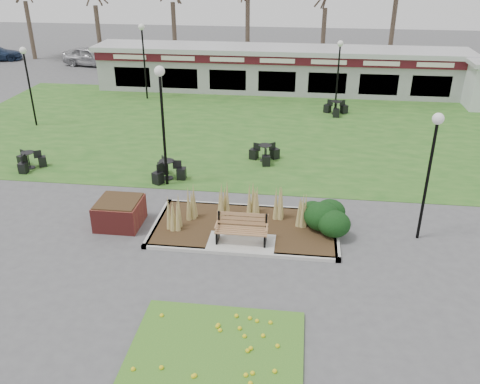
# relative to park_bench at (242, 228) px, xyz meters

# --- Properties ---
(ground) EXTENTS (100.00, 100.00, 0.00)m
(ground) POSITION_rel_park_bench_xyz_m (0.00, -0.25, -0.59)
(ground) COLOR #515154
(ground) RESTS_ON ground
(lawn) EXTENTS (34.00, 16.00, 0.02)m
(lawn) POSITION_rel_park_bench_xyz_m (0.00, 11.75, -0.58)
(lawn) COLOR #275F1E
(lawn) RESTS_ON ground
(flower_bed) EXTENTS (4.20, 3.00, 0.16)m
(flower_bed) POSITION_rel_park_bench_xyz_m (0.00, -4.85, -0.52)
(flower_bed) COLOR #306F1F
(flower_bed) RESTS_ON ground
(planting_bed) EXTENTS (6.75, 3.40, 1.27)m
(planting_bed) POSITION_rel_park_bench_xyz_m (1.27, 1.10, -0.22)
(planting_bed) COLOR #382916
(planting_bed) RESTS_ON ground
(park_bench) EXTENTS (1.70, 0.66, 0.93)m
(park_bench) POSITION_rel_park_bench_xyz_m (0.00, 0.00, 0.00)
(park_bench) COLOR #A9804C
(park_bench) RESTS_ON ground
(brick_planter) EXTENTS (1.50, 1.50, 0.95)m
(brick_planter) POSITION_rel_park_bench_xyz_m (-4.40, 0.75, -0.11)
(brick_planter) COLOR maroon
(brick_planter) RESTS_ON ground
(food_pavilion) EXTENTS (24.60, 3.40, 2.90)m
(food_pavilion) POSITION_rel_park_bench_xyz_m (0.00, 19.71, 0.89)
(food_pavilion) COLOR #9C9C9F
(food_pavilion) RESTS_ON ground
(lamp_post_near_right) EXTENTS (0.36, 0.36, 4.35)m
(lamp_post_near_right) POSITION_rel_park_bench_xyz_m (5.83, 1.14, 2.58)
(lamp_post_near_right) COLOR black
(lamp_post_near_right) RESTS_ON ground
(lamp_post_mid_left) EXTENTS (0.35, 0.35, 4.21)m
(lamp_post_mid_left) POSITION_rel_park_bench_xyz_m (-12.66, 10.73, 2.48)
(lamp_post_mid_left) COLOR black
(lamp_post_mid_left) RESTS_ON ground
(lamp_post_mid_right) EXTENTS (0.40, 0.40, 4.86)m
(lamp_post_mid_right) POSITION_rel_park_bench_xyz_m (-3.62, 4.21, 2.95)
(lamp_post_mid_right) COLOR black
(lamp_post_mid_right) RESTS_ON ground
(lamp_post_far_right) EXTENTS (0.34, 0.34, 4.12)m
(lamp_post_far_right) POSITION_rel_park_bench_xyz_m (3.64, 15.36, 2.41)
(lamp_post_far_right) COLOR black
(lamp_post_far_right) RESTS_ON ground
(lamp_post_far_left) EXTENTS (0.38, 0.38, 4.63)m
(lamp_post_far_left) POSITION_rel_park_bench_xyz_m (-8.21, 16.75, 2.79)
(lamp_post_far_left) COLOR black
(lamp_post_far_left) RESTS_ON ground
(bistro_set_a) EXTENTS (1.39, 1.21, 0.74)m
(bistro_set_a) POSITION_rel_park_bench_xyz_m (-10.06, 5.08, -0.32)
(bistro_set_a) COLOR black
(bistro_set_a) RESTS_ON ground
(bistro_set_b) EXTENTS (1.44, 1.26, 0.77)m
(bistro_set_b) POSITION_rel_park_bench_xyz_m (3.67, 14.86, -0.31)
(bistro_set_b) COLOR black
(bistro_set_b) RESTS_ON ground
(bistro_set_c) EXTENTS (1.37, 1.52, 0.81)m
(bistro_set_c) POSITION_rel_park_bench_xyz_m (-3.74, 4.75, -0.30)
(bistro_set_c) COLOR black
(bistro_set_c) RESTS_ON ground
(bistro_set_d) EXTENTS (1.42, 1.35, 0.76)m
(bistro_set_d) POSITION_rel_park_bench_xyz_m (0.16, 7.23, -0.31)
(bistro_set_d) COLOR black
(bistro_set_d) RESTS_ON ground
(car_silver) EXTENTS (4.77, 2.58, 1.54)m
(car_silver) POSITION_rel_park_bench_xyz_m (-15.62, 25.82, 0.18)
(car_silver) COLOR #AEAEB3
(car_silver) RESTS_ON ground
(car_black) EXTENTS (4.65, 1.63, 1.53)m
(car_black) POSITION_rel_park_bench_xyz_m (-14.26, 26.75, 0.18)
(car_black) COLOR black
(car_black) RESTS_ON ground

